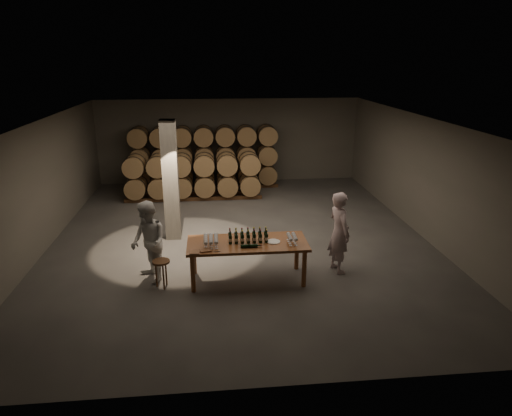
{
  "coord_description": "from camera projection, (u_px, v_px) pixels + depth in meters",
  "views": [
    {
      "loc": [
        -0.74,
        -11.59,
        4.73
      ],
      "look_at": [
        0.36,
        -0.79,
        1.1
      ],
      "focal_mm": 32.0,
      "sensor_mm": 36.0,
      "label": 1
    }
  ],
  "objects": [
    {
      "name": "notebook_corner",
      "position": [
        195.0,
        252.0,
        9.35
      ],
      "size": [
        0.21,
        0.26,
        0.02
      ],
      "primitive_type": "cube",
      "rotation": [
        0.0,
        0.0,
        -0.06
      ],
      "color": "brown",
      "rests_on": "tasting_table"
    },
    {
      "name": "person_man",
      "position": [
        339.0,
        232.0,
        10.29
      ],
      "size": [
        0.61,
        0.78,
        1.89
      ],
      "primitive_type": "imported",
      "rotation": [
        0.0,
        0.0,
        1.83
      ],
      "color": "beige",
      "rests_on": "ground"
    },
    {
      "name": "pen",
      "position": [
        217.0,
        252.0,
        9.37
      ],
      "size": [
        0.15,
        0.02,
        0.01
      ],
      "primitive_type": "cylinder",
      "rotation": [
        0.0,
        1.57,
        0.07
      ],
      "color": "black",
      "rests_on": "tasting_table"
    },
    {
      "name": "lying_bottles",
      "position": [
        249.0,
        246.0,
        9.57
      ],
      "size": [
        0.44,
        0.07,
        0.07
      ],
      "color": "black",
      "rests_on": "tasting_table"
    },
    {
      "name": "room",
      "position": [
        171.0,
        181.0,
        12.02
      ],
      "size": [
        12.0,
        12.0,
        12.0
      ],
      "color": "#4A4846",
      "rests_on": "ground"
    },
    {
      "name": "glass_cluster_left",
      "position": [
        211.0,
        239.0,
        9.69
      ],
      "size": [
        0.31,
        0.53,
        0.18
      ],
      "color": "silver",
      "rests_on": "tasting_table"
    },
    {
      "name": "tasting_table",
      "position": [
        247.0,
        247.0,
        9.9
      ],
      "size": [
        2.6,
        1.1,
        0.9
      ],
      "color": "brown",
      "rests_on": "ground"
    },
    {
      "name": "notebook_near",
      "position": [
        205.0,
        250.0,
        9.42
      ],
      "size": [
        0.26,
        0.22,
        0.03
      ],
      "primitive_type": "cube",
      "rotation": [
        0.0,
        0.0,
        0.2
      ],
      "color": "brown",
      "rests_on": "tasting_table"
    },
    {
      "name": "stool",
      "position": [
        161.0,
        266.0,
        9.67
      ],
      "size": [
        0.37,
        0.37,
        0.62
      ],
      "rotation": [
        0.0,
        0.0,
        0.36
      ],
      "color": "brown",
      "rests_on": "ground"
    },
    {
      "name": "bottle_cluster",
      "position": [
        248.0,
        237.0,
        9.85
      ],
      "size": [
        0.86,
        0.23,
        0.3
      ],
      "color": "black",
      "rests_on": "tasting_table"
    },
    {
      "name": "glass_cluster_right",
      "position": [
        292.0,
        237.0,
        9.81
      ],
      "size": [
        0.2,
        0.42,
        0.18
      ],
      "color": "silver",
      "rests_on": "tasting_table"
    },
    {
      "name": "barrel_stack_front",
      "position": [
        193.0,
        175.0,
        15.7
      ],
      "size": [
        4.7,
        0.95,
        1.57
      ],
      "color": "brown",
      "rests_on": "ground"
    },
    {
      "name": "plate",
      "position": [
        273.0,
        242.0,
        9.87
      ],
      "size": [
        0.29,
        0.29,
        0.02
      ],
      "primitive_type": "cylinder",
      "color": "white",
      "rests_on": "tasting_table"
    },
    {
      "name": "barrel_stack_back",
      "position": [
        204.0,
        156.0,
        16.94
      ],
      "size": [
        5.48,
        0.95,
        2.31
      ],
      "color": "brown",
      "rests_on": "ground"
    },
    {
      "name": "person_woman",
      "position": [
        148.0,
        242.0,
        9.83
      ],
      "size": [
        1.02,
        1.1,
        1.82
      ],
      "primitive_type": "imported",
      "rotation": [
        0.0,
        0.0,
        -1.08
      ],
      "color": "silver",
      "rests_on": "ground"
    }
  ]
}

